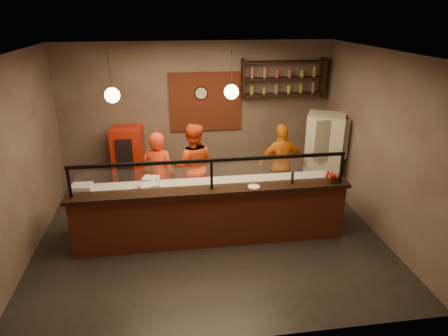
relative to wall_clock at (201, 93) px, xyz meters
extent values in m
plane|color=black|center=(-0.10, -2.46, -2.10)|extent=(6.00, 6.00, 0.00)
plane|color=#342D28|center=(-0.10, -2.46, 1.10)|extent=(6.00, 6.00, 0.00)
plane|color=#7C6B5A|center=(-0.10, 0.04, -0.50)|extent=(6.00, 0.00, 6.00)
plane|color=#7C6B5A|center=(-3.10, -2.46, -0.50)|extent=(0.00, 5.00, 5.00)
plane|color=#7C6B5A|center=(2.90, -2.46, -0.50)|extent=(0.00, 5.00, 5.00)
plane|color=#7C6B5A|center=(-0.10, -4.96, -0.50)|extent=(6.00, 0.00, 6.00)
cube|color=#933C20|center=(0.10, 0.01, -0.20)|extent=(1.60, 0.04, 1.30)
cube|color=#933C20|center=(-0.10, -2.76, -1.60)|extent=(4.60, 0.25, 1.00)
cube|color=black|center=(-0.10, -2.76, -1.07)|extent=(4.70, 0.37, 0.06)
cube|color=gray|center=(-0.10, -2.26, -1.68)|extent=(4.60, 0.75, 0.85)
cube|color=silver|center=(-0.10, -2.26, -1.23)|extent=(4.60, 0.75, 0.05)
cube|color=white|center=(-0.10, -2.76, -0.79)|extent=(4.40, 0.02, 0.50)
cube|color=black|center=(-0.10, -2.76, -0.54)|extent=(4.50, 0.05, 0.05)
cube|color=black|center=(-2.32, -2.76, -0.79)|extent=(0.04, 0.04, 0.50)
cube|color=black|center=(-0.10, -2.76, -0.79)|extent=(0.04, 0.04, 0.50)
cube|color=black|center=(2.12, -2.76, -0.79)|extent=(0.04, 0.04, 0.50)
cube|color=black|center=(1.80, -0.14, -0.05)|extent=(1.80, 0.28, 0.04)
cube|color=black|center=(1.80, -0.14, 0.30)|extent=(1.80, 0.28, 0.04)
cube|color=black|center=(1.80, -0.14, 0.65)|extent=(1.80, 0.28, 0.04)
cube|color=black|center=(0.90, -0.14, 0.30)|extent=(0.04, 0.28, 0.85)
cube|color=black|center=(2.70, -0.14, 0.30)|extent=(0.04, 0.28, 0.85)
cylinder|color=black|center=(0.00, 0.00, 0.00)|extent=(0.30, 0.04, 0.30)
cylinder|color=black|center=(-1.60, -2.26, 0.80)|extent=(0.01, 0.01, 0.60)
sphere|color=#FFCD8C|center=(-1.60, -2.26, 0.45)|extent=(0.24, 0.24, 0.24)
cylinder|color=black|center=(0.30, -2.26, 0.80)|extent=(0.01, 0.01, 0.60)
sphere|color=#FFCD8C|center=(0.30, -2.26, 0.45)|extent=(0.24, 0.24, 0.24)
imported|color=red|center=(-0.98, -1.59, -1.24)|extent=(0.72, 0.57, 1.73)
imported|color=#E04915|center=(-0.30, -1.24, -1.22)|extent=(0.93, 0.76, 1.76)
imported|color=orange|center=(1.51, -1.30, -1.26)|extent=(1.01, 0.47, 1.69)
cube|color=#E8E5C4|center=(2.50, -1.06, -1.20)|extent=(0.97, 0.95, 1.80)
cube|color=#B71E0C|center=(-1.65, -0.31, -1.36)|extent=(0.69, 0.64, 1.47)
cylinder|color=beige|center=(0.79, -2.39, -1.19)|extent=(0.55, 0.55, 0.01)
cube|color=silver|center=(-2.25, -2.30, -1.12)|extent=(0.35, 0.29, 0.17)
cube|color=white|center=(-1.11, -2.07, -1.13)|extent=(0.32, 0.28, 0.14)
cube|color=silver|center=(-1.14, -2.41, -1.12)|extent=(0.38, 0.35, 0.15)
cylinder|color=gold|center=(-1.24, -2.23, -1.17)|extent=(0.33, 0.27, 0.06)
cube|color=black|center=(1.96, -2.79, -0.99)|extent=(0.20, 0.16, 0.11)
cylinder|color=black|center=(1.27, -2.75, -0.94)|extent=(0.06, 0.06, 0.21)
cylinder|color=white|center=(0.60, -2.79, -1.03)|extent=(0.26, 0.26, 0.01)
camera|label=1|loc=(-0.76, -8.69, 1.71)|focal=32.00mm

